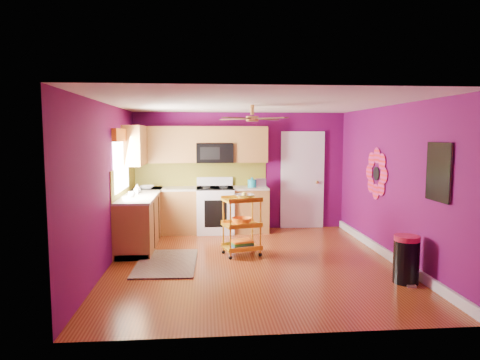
{
  "coord_description": "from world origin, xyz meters",
  "views": [
    {
      "loc": [
        -0.76,
        -6.62,
        2.02
      ],
      "look_at": [
        -0.18,
        0.4,
        1.28
      ],
      "focal_mm": 32.0,
      "sensor_mm": 36.0,
      "label": 1
    }
  ],
  "objects": [
    {
      "name": "toaster",
      "position": [
        0.4,
        2.21,
        1.03
      ],
      "size": [
        0.22,
        0.15,
        0.18
      ],
      "primitive_type": "cube",
      "color": "beige",
      "rests_on": "lower_cabinets"
    },
    {
      "name": "upper_cabinetry",
      "position": [
        -1.24,
        2.17,
        1.8
      ],
      "size": [
        2.8,
        2.3,
        1.26
      ],
      "color": "brown",
      "rests_on": "ground"
    },
    {
      "name": "soap_bottle_b",
      "position": [
        -2.02,
        1.45,
        1.02
      ],
      "size": [
        0.13,
        0.13,
        0.17
      ],
      "primitive_type": "imported",
      "color": "white",
      "rests_on": "lower_cabinets"
    },
    {
      "name": "soap_bottle_a",
      "position": [
        -2.01,
        1.24,
        1.02
      ],
      "size": [
        0.08,
        0.08,
        0.17
      ],
      "primitive_type": "imported",
      "color": "#EA3F72",
      "rests_on": "lower_cabinets"
    },
    {
      "name": "rolling_cart",
      "position": [
        -0.14,
        0.41,
        0.55
      ],
      "size": [
        0.69,
        0.58,
        1.08
      ],
      "color": "gold",
      "rests_on": "ground"
    },
    {
      "name": "shag_rug",
      "position": [
        -1.37,
        0.03,
        0.01
      ],
      "size": [
        0.96,
        1.53,
        0.02
      ],
      "primitive_type": "cube",
      "rotation": [
        0.0,
        0.0,
        -0.03
      ],
      "color": "black",
      "rests_on": "ground"
    },
    {
      "name": "lower_cabinets",
      "position": [
        -1.35,
        1.82,
        0.43
      ],
      "size": [
        2.81,
        2.31,
        0.94
      ],
      "color": "brown",
      "rests_on": "ground"
    },
    {
      "name": "left_window",
      "position": [
        -2.22,
        1.05,
        1.74
      ],
      "size": [
        0.08,
        1.35,
        1.08
      ],
      "color": "white",
      "rests_on": "ground"
    },
    {
      "name": "trash_can",
      "position": [
        1.98,
        -1.13,
        0.33
      ],
      "size": [
        0.37,
        0.39,
        0.66
      ],
      "color": "black",
      "rests_on": "ground"
    },
    {
      "name": "counter_cup",
      "position": [
        -2.04,
        0.91,
        0.99
      ],
      "size": [
        0.12,
        0.12,
        0.1
      ],
      "primitive_type": "imported",
      "color": "white",
      "rests_on": "lower_cabinets"
    },
    {
      "name": "electric_range",
      "position": [
        -0.55,
        2.17,
        0.48
      ],
      "size": [
        0.76,
        0.66,
        1.13
      ],
      "color": "white",
      "rests_on": "ground"
    },
    {
      "name": "counter_dish",
      "position": [
        -1.92,
        2.04,
        0.98
      ],
      "size": [
        0.29,
        0.29,
        0.07
      ],
      "primitive_type": "imported",
      "color": "white",
      "rests_on": "lower_cabinets"
    },
    {
      "name": "panel_door",
      "position": [
        1.35,
        2.47,
        1.02
      ],
      "size": [
        0.95,
        0.11,
        2.15
      ],
      "color": "white",
      "rests_on": "ground"
    },
    {
      "name": "room_envelope",
      "position": [
        0.03,
        0.0,
        1.63
      ],
      "size": [
        4.54,
        5.04,
        2.52
      ],
      "color": "#5F0A4E",
      "rests_on": "ground"
    },
    {
      "name": "teal_kettle",
      "position": [
        0.22,
        2.16,
        1.02
      ],
      "size": [
        0.18,
        0.18,
        0.21
      ],
      "color": "teal",
      "rests_on": "lower_cabinets"
    },
    {
      "name": "ceiling_fan",
      "position": [
        0.0,
        0.2,
        2.29
      ],
      "size": [
        1.01,
        1.01,
        0.26
      ],
      "color": "#BF8C3F",
      "rests_on": "ground"
    },
    {
      "name": "ground",
      "position": [
        0.0,
        0.0,
        0.0
      ],
      "size": [
        5.0,
        5.0,
        0.0
      ],
      "primitive_type": "plane",
      "color": "maroon",
      "rests_on": "ground"
    },
    {
      "name": "right_wall_art",
      "position": [
        2.23,
        -0.34,
        1.44
      ],
      "size": [
        0.04,
        2.74,
        1.04
      ],
      "color": "black",
      "rests_on": "ground"
    }
  ]
}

